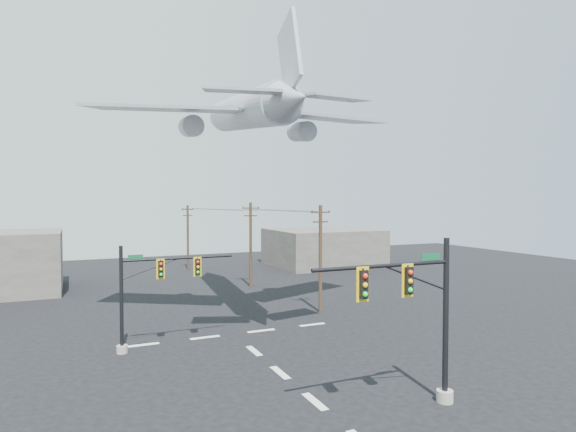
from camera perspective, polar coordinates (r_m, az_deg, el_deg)
name	(u,v)px	position (r m, az deg, el deg)	size (l,w,h in m)	color
ground	(315,402)	(23.45, 3.20, -21.11)	(120.00, 120.00, 0.00)	black
lane_markings	(271,365)	(27.97, -2.07, -17.19)	(14.00, 21.20, 0.01)	silver
signal_mast_near	(420,318)	(22.27, 15.43, -11.57)	(7.17, 0.82, 7.47)	#9A978C
signal_mast_far	(148,293)	(30.79, -16.28, -8.75)	(7.16, 0.71, 6.44)	#9A978C
utility_pole_a	(320,256)	(39.26, 3.86, -4.79)	(1.75, 0.29, 8.73)	#452C1D
utility_pole_b	(251,243)	(50.61, -4.45, -3.18)	(1.68, 0.86, 8.87)	#452C1D
utility_pole_c	(188,236)	(63.89, -11.79, -2.34)	(1.68, 0.62, 8.44)	#452C1D
power_lines	(242,210)	(51.10, -5.44, 0.74)	(6.26, 27.83, 0.17)	black
airliner	(248,112)	(38.07, -4.81, 12.20)	(24.31, 25.69, 6.69)	#AEB3BB
building_right	(323,247)	(67.55, 4.17, -3.70)	(14.00, 12.00, 5.00)	slate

